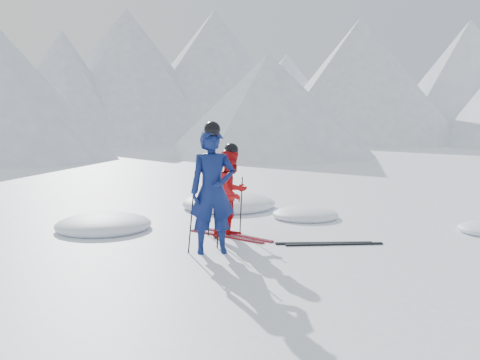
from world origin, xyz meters
TOP-DOWN VIEW (x-y plane):
  - ground at (0.00, 0.00)m, footprint 160.00×160.00m
  - mountain_range at (5.71, 35.31)m, footprint 106.15×62.94m
  - skier_blue at (-2.50, 0.07)m, footprint 0.85×0.70m
  - skier_red at (-1.65, 0.95)m, footprint 0.94×0.83m
  - pole_blue_left at (-2.80, 0.22)m, footprint 0.13×0.09m
  - pole_blue_right at (-2.25, 0.32)m, footprint 0.13×0.08m
  - pole_red_left at (-1.95, 1.20)m, footprint 0.11×0.09m
  - pole_red_right at (-1.35, 1.10)m, footprint 0.11×0.08m
  - ski_worn_left at (-1.77, 0.95)m, footprint 0.68×1.62m
  - ski_worn_right at (-1.53, 0.95)m, footprint 0.57×1.66m
  - ski_loose_a at (-0.57, -0.40)m, footprint 1.54×0.89m
  - ski_loose_b at (-0.47, -0.55)m, footprint 1.56×0.84m
  - snow_lumps at (-0.69, 2.83)m, footprint 7.86×6.91m

SIDE VIEW (x-z plane):
  - ground at x=0.00m, z-range 0.00..0.00m
  - snow_lumps at x=-0.69m, z-range -0.25..0.25m
  - ski_worn_left at x=-1.77m, z-range 0.00..0.03m
  - ski_worn_right at x=-1.53m, z-range 0.00..0.03m
  - ski_loose_a at x=-0.57m, z-range 0.00..0.03m
  - ski_loose_b at x=-0.47m, z-range 0.00..0.03m
  - pole_red_left at x=-1.95m, z-range 0.00..1.08m
  - pole_red_right at x=-1.35m, z-range 0.00..1.08m
  - pole_blue_left at x=-2.80m, z-range 0.00..1.34m
  - pole_blue_right at x=-2.25m, z-range 0.00..1.34m
  - skier_red at x=-1.65m, z-range 0.00..1.62m
  - skier_blue at x=-2.50m, z-range 0.00..2.01m
  - mountain_range at x=5.71m, z-range -1.04..14.49m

